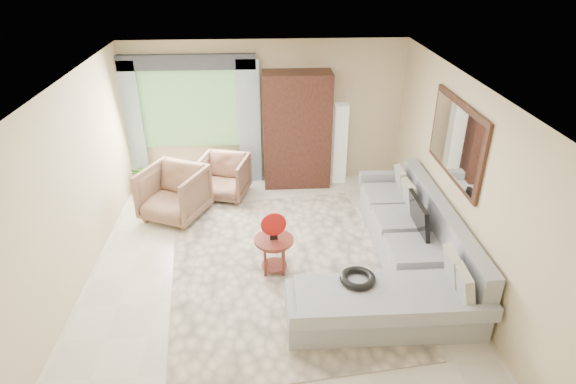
{
  "coord_description": "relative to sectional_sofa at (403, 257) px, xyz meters",
  "views": [
    {
      "loc": [
        -0.09,
        -5.42,
        4.09
      ],
      "look_at": [
        0.25,
        0.35,
        1.05
      ],
      "focal_mm": 30.0,
      "sensor_mm": 36.0,
      "label": 1
    }
  ],
  "objects": [
    {
      "name": "valance",
      "position": [
        -3.13,
        3.08,
        1.97
      ],
      "size": [
        2.4,
        0.12,
        0.26
      ],
      "primitive_type": "cube",
      "color": "#1E232D",
      "rests_on": "wall_back"
    },
    {
      "name": "curtain_right",
      "position": [
        -2.08,
        3.06,
        0.87
      ],
      "size": [
        0.4,
        0.08,
        2.3
      ],
      "primitive_type": "cube",
      "color": "#9EB7CC",
      "rests_on": "ground"
    },
    {
      "name": "coffee_table",
      "position": [
        -1.75,
        0.17,
        -0.0
      ],
      "size": [
        0.53,
        0.53,
        0.53
      ],
      "rotation": [
        0.0,
        0.0,
        -0.25
      ],
      "color": "#521F15",
      "rests_on": "ground"
    },
    {
      "name": "floor_lamp",
      "position": [
        -0.43,
        2.96,
        0.47
      ],
      "size": [
        0.24,
        0.24,
        1.5
      ],
      "primitive_type": "cube",
      "color": "silver",
      "rests_on": "ground"
    },
    {
      "name": "tv_screen",
      "position": [
        0.27,
        0.35,
        0.44
      ],
      "size": [
        0.14,
        0.74,
        0.48
      ],
      "primitive_type": "cube",
      "rotation": [
        0.0,
        -0.17,
        0.0
      ],
      "color": "black",
      "rests_on": "sectional_sofa"
    },
    {
      "name": "ground",
      "position": [
        -1.78,
        0.18,
        -0.28
      ],
      "size": [
        6.0,
        6.0,
        0.0
      ],
      "primitive_type": "plane",
      "color": "silver",
      "rests_on": "ground"
    },
    {
      "name": "area_rug",
      "position": [
        -1.64,
        0.24,
        -0.27
      ],
      "size": [
        3.43,
        4.31,
        0.02
      ],
      "primitive_type": "cube",
      "rotation": [
        0.0,
        0.0,
        0.11
      ],
      "color": "beige",
      "rests_on": "ground"
    },
    {
      "name": "curtain_left",
      "position": [
        -4.18,
        3.06,
        0.87
      ],
      "size": [
        0.4,
        0.08,
        2.3
      ],
      "primitive_type": "cube",
      "color": "#9EB7CC",
      "rests_on": "ground"
    },
    {
      "name": "red_disc",
      "position": [
        -1.75,
        0.17,
        0.48
      ],
      "size": [
        0.34,
        0.06,
        0.34
      ],
      "primitive_type": "cylinder",
      "rotation": [
        1.57,
        0.0,
        0.1
      ],
      "color": "#AC1411",
      "rests_on": "coffee_table"
    },
    {
      "name": "armchair_left",
      "position": [
        -3.33,
        1.77,
        0.15
      ],
      "size": [
        1.22,
        1.24,
        0.86
      ],
      "primitive_type": "imported",
      "rotation": [
        0.0,
        0.0,
        -0.42
      ],
      "color": "#866749",
      "rests_on": "ground"
    },
    {
      "name": "sectional_sofa",
      "position": [
        0.0,
        0.0,
        0.0
      ],
      "size": [
        2.3,
        3.46,
        0.9
      ],
      "color": "#A3A5AC",
      "rests_on": "ground"
    },
    {
      "name": "potted_plant",
      "position": [
        -3.97,
        2.75,
        -0.02
      ],
      "size": [
        0.6,
        0.56,
        0.53
      ],
      "primitive_type": "imported",
      "rotation": [
        0.0,
        0.0,
        -0.39
      ],
      "color": "#999999",
      "rests_on": "ground"
    },
    {
      "name": "garden_hose",
      "position": [
        -0.78,
        -0.75,
        0.26
      ],
      "size": [
        0.43,
        0.43,
        0.09
      ],
      "primitive_type": "torus",
      "color": "black",
      "rests_on": "sectional_sofa"
    },
    {
      "name": "wall_mirror",
      "position": [
        0.68,
        0.53,
        1.47
      ],
      "size": [
        0.05,
        1.7,
        1.05
      ],
      "color": "black",
      "rests_on": "wall_right"
    },
    {
      "name": "window",
      "position": [
        -3.13,
        3.15,
        1.12
      ],
      "size": [
        1.8,
        0.04,
        1.4
      ],
      "primitive_type": "cube",
      "color": "#669E59",
      "rests_on": "wall_back"
    },
    {
      "name": "armoire",
      "position": [
        -1.23,
        2.9,
        0.77
      ],
      "size": [
        1.2,
        0.55,
        2.1
      ],
      "primitive_type": "cube",
      "color": "black",
      "rests_on": "ground"
    },
    {
      "name": "armchair_right",
      "position": [
        -2.56,
        2.44,
        0.09
      ],
      "size": [
        0.98,
        1.0,
        0.75
      ],
      "primitive_type": "imported",
      "rotation": [
        0.0,
        0.0,
        -0.26
      ],
      "color": "#835E47",
      "rests_on": "ground"
    }
  ]
}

